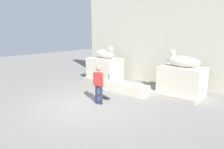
{
  "coord_description": "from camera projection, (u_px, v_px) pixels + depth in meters",
  "views": [
    {
      "loc": [
        6.05,
        -5.54,
        3.07
      ],
      "look_at": [
        0.11,
        1.5,
        1.1
      ],
      "focal_mm": 32.55,
      "sensor_mm": 36.0,
      "label": 1
    }
  ],
  "objects": [
    {
      "name": "stair_step",
      "position": [
        130.0,
        88.0,
        10.94
      ],
      "size": [
        7.02,
        0.5,
        0.18
      ],
      "primitive_type": "cube",
      "color": "#A9A08F",
      "rests_on": "ground_plane"
    },
    {
      "name": "ground_plane",
      "position": [
        87.0,
        105.0,
        8.6
      ],
      "size": [
        40.0,
        40.0,
        0.0
      ],
      "primitive_type": "plane",
      "color": "slate"
    },
    {
      "name": "statue_reclining_right",
      "position": [
        182.0,
        61.0,
        9.57
      ],
      "size": [
        1.63,
        0.66,
        0.78
      ],
      "rotation": [
        0.0,
        0.0,
        3.08
      ],
      "color": "beige",
      "rests_on": "pedestal_right"
    },
    {
      "name": "statue_reclining_left",
      "position": [
        105.0,
        54.0,
        12.68
      ],
      "size": [
        1.64,
        0.69,
        0.78
      ],
      "rotation": [
        0.0,
        0.0,
        -0.09
      ],
      "color": "beige",
      "rests_on": "pedestal_left"
    },
    {
      "name": "pedestal_right",
      "position": [
        182.0,
        81.0,
        9.76
      ],
      "size": [
        2.02,
        1.35,
        1.41
      ],
      "primitive_type": "cube",
      "color": "beige",
      "rests_on": "ground_plane"
    },
    {
      "name": "facade_wall",
      "position": [
        154.0,
        32.0,
        12.12
      ],
      "size": [
        10.06,
        0.6,
        6.03
      ],
      "primitive_type": "cube",
      "color": "#B6B3A0",
      "rests_on": "ground_plane"
    },
    {
      "name": "bottle_blue",
      "position": [
        109.0,
        77.0,
        11.11
      ],
      "size": [
        0.07,
        0.07,
        0.33
      ],
      "color": "#194C99",
      "rests_on": "ledge_block"
    },
    {
      "name": "skateboard",
      "position": [
        104.0,
        97.0,
        9.53
      ],
      "size": [
        0.82,
        0.4,
        0.08
      ],
      "rotation": [
        0.0,
        0.0,
        2.88
      ],
      "color": "black",
      "rests_on": "ground_plane"
    },
    {
      "name": "ledge_block",
      "position": [
        124.0,
        87.0,
        10.46
      ],
      "size": [
        2.68,
        0.79,
        0.47
      ],
      "primitive_type": "cube",
      "color": "beige",
      "rests_on": "ground_plane"
    },
    {
      "name": "bottle_clear",
      "position": [
        121.0,
        81.0,
        10.18
      ],
      "size": [
        0.07,
        0.07,
        0.3
      ],
      "color": "silver",
      "rests_on": "ledge_block"
    },
    {
      "name": "skater",
      "position": [
        99.0,
        83.0,
        8.56
      ],
      "size": [
        0.53,
        0.27,
        1.67
      ],
      "rotation": [
        0.0,
        0.0,
        3.36
      ],
      "color": "#1E233F",
      "rests_on": "ground_plane"
    },
    {
      "name": "pedestal_left",
      "position": [
        105.0,
        69.0,
        12.91
      ],
      "size": [
        2.02,
        1.35,
        1.41
      ],
      "primitive_type": "cube",
      "color": "beige",
      "rests_on": "ground_plane"
    }
  ]
}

